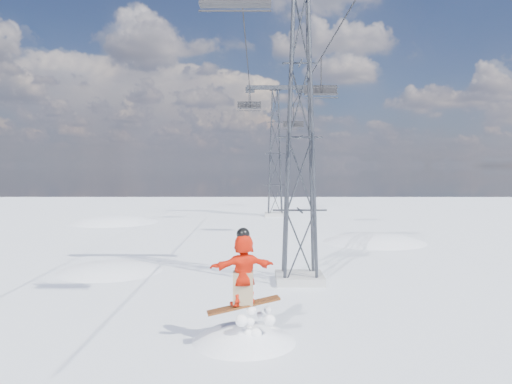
{
  "coord_description": "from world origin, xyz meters",
  "views": [
    {
      "loc": [
        -0.83,
        -10.79,
        4.43
      ],
      "look_at": [
        -0.85,
        4.83,
        3.61
      ],
      "focal_mm": 35.0,
      "sensor_mm": 36.0,
      "label": 1
    }
  ],
  "objects": [
    {
      "name": "ground",
      "position": [
        0.0,
        0.0,
        0.0
      ],
      "size": [
        120.0,
        120.0,
        0.0
      ],
      "primitive_type": "plane",
      "color": "white",
      "rests_on": "ground"
    },
    {
      "name": "haul_cables",
      "position": [
        0.8,
        19.5,
        10.85
      ],
      "size": [
        4.46,
        51.0,
        0.06
      ],
      "color": "black",
      "rests_on": "ground"
    },
    {
      "name": "lift_chair_mid",
      "position": [
        3.0,
        19.15,
        8.9
      ],
      "size": [
        1.97,
        0.57,
        2.44
      ],
      "color": "black",
      "rests_on": "ground"
    },
    {
      "name": "lift_chair_extra",
      "position": [
        3.0,
        41.29,
        8.72
      ],
      "size": [
        2.15,
        0.62,
        2.67
      ],
      "color": "black",
      "rests_on": "ground"
    },
    {
      "name": "lift_chair_far",
      "position": [
        -1.4,
        27.68,
        9.04
      ],
      "size": [
        1.82,
        0.52,
        2.26
      ],
      "color": "black",
      "rests_on": "ground"
    },
    {
      "name": "snow_terrain",
      "position": [
        -4.77,
        21.24,
        -9.59
      ],
      "size": [
        39.0,
        37.0,
        22.0
      ],
      "color": "white",
      "rests_on": "ground"
    },
    {
      "name": "lift_tower_far",
      "position": [
        0.8,
        33.0,
        5.47
      ],
      "size": [
        5.2,
        1.8,
        11.43
      ],
      "color": "#999999",
      "rests_on": "ground"
    },
    {
      "name": "lift_tower_near",
      "position": [
        0.8,
        8.0,
        5.47
      ],
      "size": [
        5.2,
        1.8,
        11.43
      ],
      "color": "#999999",
      "rests_on": "ground"
    }
  ]
}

